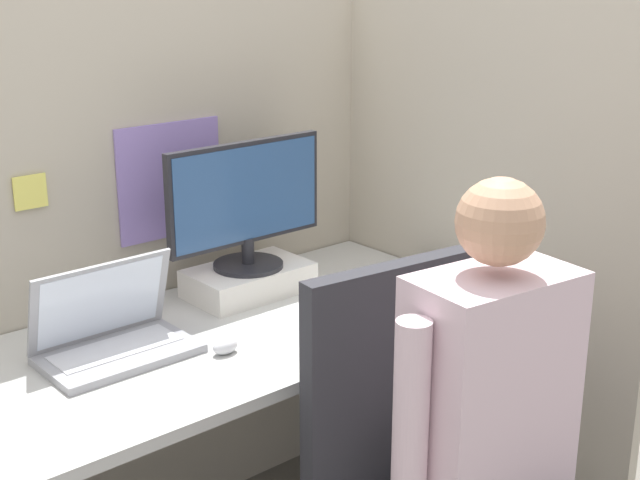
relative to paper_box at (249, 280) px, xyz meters
name	(u,v)px	position (x,y,z in m)	size (l,w,h in m)	color
cubicle_panel_back	(145,273)	(-0.22, 0.20, 0.02)	(2.03, 0.05, 1.59)	#B7AD99
cubicle_panel_right	(449,254)	(0.57, -0.24, 0.02)	(0.04, 1.34, 1.59)	#B7AD99
desk	(224,394)	(-0.22, -0.17, -0.22)	(1.53, 0.70, 0.74)	#B7B7B2
paper_box	(249,280)	(0.00, 0.00, 0.00)	(0.34, 0.21, 0.08)	white
monitor	(246,202)	(0.00, 0.00, 0.23)	(0.50, 0.20, 0.36)	#232328
laptop	(113,338)	(-0.49, -0.12, 0.01)	(0.36, 0.22, 0.23)	#99999E
mouse	(225,346)	(-0.28, -0.29, -0.02)	(0.07, 0.04, 0.04)	silver
stapler	(425,271)	(0.48, -0.24, -0.02)	(0.04, 0.15, 0.04)	#2D2D33
carrot_toy	(324,322)	(-0.01, -0.33, -0.02)	(0.04, 0.15, 0.04)	orange
person	(513,441)	(-0.06, -0.98, -0.06)	(0.48, 0.48, 1.26)	black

